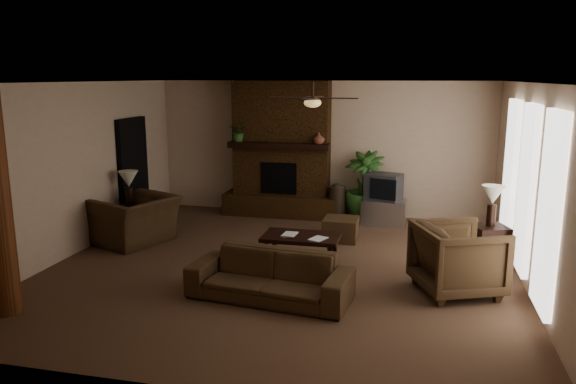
% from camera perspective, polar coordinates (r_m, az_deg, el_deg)
% --- Properties ---
extents(room_shell, '(7.00, 7.00, 7.00)m').
position_cam_1_polar(room_shell, '(8.21, -0.63, 1.49)').
color(room_shell, brown).
rests_on(room_shell, ground).
extents(fireplace, '(2.40, 0.70, 2.80)m').
position_cam_1_polar(fireplace, '(11.52, -0.69, 3.29)').
color(fireplace, '#4E2F14').
rests_on(fireplace, ground).
extents(windows, '(0.08, 3.65, 2.35)m').
position_cam_1_polar(windows, '(8.33, 23.46, 0.29)').
color(windows, white).
rests_on(windows, ground).
extents(doorway, '(0.10, 1.00, 2.10)m').
position_cam_1_polar(doorway, '(11.18, -15.75, 2.03)').
color(doorway, black).
rests_on(doorway, ground).
extents(ceiling_fan, '(1.35, 1.35, 0.37)m').
position_cam_1_polar(ceiling_fan, '(8.29, 2.57, 9.45)').
color(ceiling_fan, black).
rests_on(ceiling_fan, ceiling).
extents(sofa, '(2.19, 0.87, 0.83)m').
position_cam_1_polar(sofa, '(7.28, -1.90, -7.93)').
color(sofa, '#47331E').
rests_on(sofa, ground).
extents(armchair_left, '(1.22, 1.47, 1.10)m').
position_cam_1_polar(armchair_left, '(9.99, -15.61, -2.04)').
color(armchair_left, '#47331E').
rests_on(armchair_left, ground).
extents(armchair_right, '(1.28, 1.31, 1.05)m').
position_cam_1_polar(armchair_right, '(7.77, 17.26, -6.33)').
color(armchair_right, '#47331E').
rests_on(armchair_right, ground).
extents(coffee_table, '(1.20, 0.70, 0.43)m').
position_cam_1_polar(coffee_table, '(8.70, 1.37, -4.87)').
color(coffee_table, black).
rests_on(coffee_table, ground).
extents(ottoman, '(0.61, 0.61, 0.40)m').
position_cam_1_polar(ottoman, '(9.92, 5.50, -3.85)').
color(ottoman, '#47331E').
rests_on(ottoman, ground).
extents(tv_stand, '(0.87, 0.54, 0.50)m').
position_cam_1_polar(tv_stand, '(11.02, 9.90, -2.09)').
color(tv_stand, '#B0B0B2').
rests_on(tv_stand, ground).
extents(tv, '(0.77, 0.69, 0.52)m').
position_cam_1_polar(tv, '(10.93, 9.90, 0.53)').
color(tv, '#353537').
rests_on(tv, tv_stand).
extents(floor_vase, '(0.34, 0.34, 0.77)m').
position_cam_1_polar(floor_vase, '(11.20, 5.10, -0.78)').
color(floor_vase, '#34281D').
rests_on(floor_vase, ground).
extents(floor_plant, '(1.12, 1.56, 0.79)m').
position_cam_1_polar(floor_plant, '(11.31, 7.83, -0.91)').
color(floor_plant, '#316026').
rests_on(floor_plant, ground).
extents(side_table_left, '(0.50, 0.50, 0.55)m').
position_cam_1_polar(side_table_left, '(10.61, -15.93, -2.79)').
color(side_table_left, black).
rests_on(side_table_left, ground).
extents(lamp_left, '(0.37, 0.37, 0.65)m').
position_cam_1_polar(lamp_left, '(10.43, -16.21, 1.04)').
color(lamp_left, black).
rests_on(lamp_left, side_table_left).
extents(side_table_right, '(0.63, 0.63, 0.55)m').
position_cam_1_polar(side_table_right, '(9.41, 20.16, -4.94)').
color(side_table_right, black).
rests_on(side_table_right, ground).
extents(lamp_right, '(0.45, 0.45, 0.65)m').
position_cam_1_polar(lamp_right, '(9.25, 20.46, -0.59)').
color(lamp_right, black).
rests_on(lamp_right, side_table_right).
extents(mantel_plant, '(0.45, 0.48, 0.33)m').
position_cam_1_polar(mantel_plant, '(11.43, -5.10, 6.04)').
color(mantel_plant, '#316026').
rests_on(mantel_plant, fireplace).
extents(mantel_vase, '(0.26, 0.27, 0.22)m').
position_cam_1_polar(mantel_vase, '(10.99, 3.24, 5.56)').
color(mantel_vase, brown).
rests_on(mantel_vase, fireplace).
extents(book_a, '(0.22, 0.04, 0.29)m').
position_cam_1_polar(book_a, '(8.67, -0.51, -3.55)').
color(book_a, '#999999').
rests_on(book_a, coffee_table).
extents(book_b, '(0.21, 0.10, 0.29)m').
position_cam_1_polar(book_b, '(8.48, 2.54, -3.91)').
color(book_b, '#999999').
rests_on(book_b, coffee_table).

